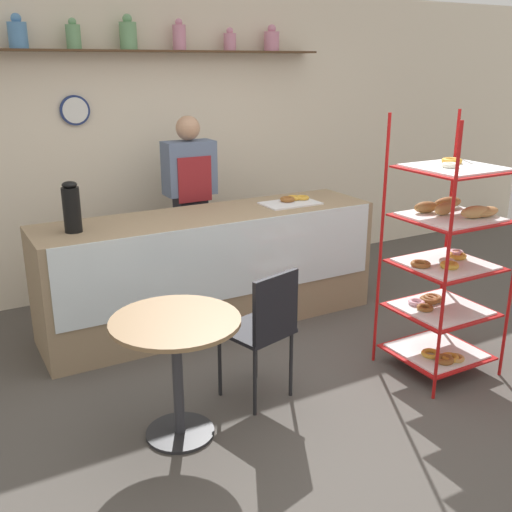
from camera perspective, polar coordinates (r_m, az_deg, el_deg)
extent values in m
plane|color=#4C4742|center=(4.14, 2.78, -11.99)|extent=(14.00, 14.00, 0.00)
cube|color=beige|center=(5.69, -9.46, 10.56)|extent=(10.00, 0.06, 2.70)
cube|color=#4C331E|center=(5.50, -9.34, 18.70)|extent=(3.15, 0.24, 0.02)
cylinder|color=#4C7FB2|center=(5.22, -21.74, 18.94)|extent=(0.14, 0.14, 0.19)
sphere|color=#4C7FB2|center=(5.23, -21.90, 20.26)|extent=(0.08, 0.08, 0.08)
cylinder|color=#669966|center=(5.30, -16.99, 19.33)|extent=(0.12, 0.12, 0.19)
sphere|color=#669966|center=(5.31, -17.11, 20.54)|extent=(0.06, 0.06, 0.06)
cylinder|color=#669966|center=(5.42, -12.07, 19.81)|extent=(0.14, 0.14, 0.22)
sphere|color=#669966|center=(5.43, -12.17, 21.22)|extent=(0.08, 0.08, 0.08)
cylinder|color=#CC7F99|center=(5.58, -7.32, 19.94)|extent=(0.11, 0.11, 0.21)
sphere|color=#CC7F99|center=(5.59, -7.37, 21.22)|extent=(0.06, 0.06, 0.06)
cylinder|color=#CC7F99|center=(5.78, -2.51, 19.70)|extent=(0.11, 0.11, 0.15)
sphere|color=#CC7F99|center=(5.79, -2.52, 20.63)|extent=(0.06, 0.06, 0.06)
cylinder|color=#CC7F99|center=(6.00, 1.50, 19.76)|extent=(0.14, 0.14, 0.17)
sphere|color=#CC7F99|center=(6.00, 1.51, 20.83)|extent=(0.08, 0.08, 0.08)
cylinder|color=navy|center=(5.41, -16.87, 13.14)|extent=(0.25, 0.03, 0.25)
cylinder|color=white|center=(5.39, -16.82, 13.13)|extent=(0.21, 0.00, 0.21)
cube|color=#937A5B|center=(4.86, -4.29, -1.26)|extent=(2.73, 0.67, 0.93)
cube|color=silver|center=(4.52, -2.50, -0.52)|extent=(2.62, 0.01, 0.59)
cylinder|color=#B71414|center=(3.77, 17.68, -1.25)|extent=(0.02, 0.02, 1.76)
cylinder|color=#B71414|center=(4.17, 11.82, 1.08)|extent=(0.02, 0.02, 1.76)
cylinder|color=#B71414|center=(4.59, 17.75, 2.16)|extent=(0.02, 0.02, 1.76)
cube|color=#B71414|center=(4.45, 16.79, -8.74)|extent=(0.60, 0.57, 0.01)
cube|color=white|center=(4.45, 16.80, -8.60)|extent=(0.53, 0.50, 0.01)
torus|color=brown|center=(4.28, 17.50, -9.38)|extent=(0.13, 0.13, 0.04)
torus|color=gold|center=(4.33, 17.99, -9.18)|extent=(0.12, 0.12, 0.03)
torus|color=tan|center=(4.34, 18.49, -9.19)|extent=(0.12, 0.12, 0.03)
torus|color=gold|center=(4.34, 16.30, -8.91)|extent=(0.13, 0.13, 0.03)
cube|color=#B71414|center=(4.32, 17.17, -4.90)|extent=(0.60, 0.57, 0.01)
cube|color=white|center=(4.32, 17.19, -4.75)|extent=(0.53, 0.50, 0.01)
torus|color=brown|center=(4.40, 16.48, -3.88)|extent=(0.13, 0.13, 0.04)
torus|color=brown|center=(4.23, 15.81, -4.76)|extent=(0.11, 0.11, 0.03)
torus|color=#EAB2C1|center=(4.31, 15.05, -4.28)|extent=(0.12, 0.12, 0.03)
torus|color=brown|center=(4.37, 16.16, -4.03)|extent=(0.13, 0.13, 0.04)
cube|color=#B71414|center=(4.21, 17.58, -0.83)|extent=(0.60, 0.57, 0.01)
cube|color=white|center=(4.21, 17.59, -0.68)|extent=(0.53, 0.50, 0.01)
torus|color=brown|center=(4.08, 15.41, -0.74)|extent=(0.13, 0.13, 0.03)
torus|color=gold|center=(4.10, 17.95, -0.84)|extent=(0.12, 0.12, 0.04)
torus|color=silver|center=(4.18, 17.73, -0.49)|extent=(0.11, 0.11, 0.03)
torus|color=#EAB2C1|center=(4.37, 18.49, 0.29)|extent=(0.11, 0.11, 0.04)
torus|color=gold|center=(4.32, 18.58, 0.02)|extent=(0.13, 0.13, 0.03)
cube|color=#B71414|center=(4.12, 18.00, 3.43)|extent=(0.60, 0.57, 0.01)
cube|color=white|center=(4.12, 18.01, 3.60)|extent=(0.53, 0.50, 0.01)
ellipsoid|color=#B27F47|center=(4.16, 21.07, 3.96)|extent=(0.24, 0.12, 0.06)
ellipsoid|color=tan|center=(4.09, 20.14, 3.95)|extent=(0.22, 0.11, 0.08)
ellipsoid|color=olive|center=(4.30, 17.78, 4.85)|extent=(0.24, 0.09, 0.08)
ellipsoid|color=#B27F47|center=(4.12, 17.48, 4.32)|extent=(0.18, 0.10, 0.08)
ellipsoid|color=olive|center=(4.14, 15.89, 4.50)|extent=(0.19, 0.11, 0.08)
cube|color=#B71414|center=(4.06, 18.44, 7.86)|extent=(0.60, 0.57, 0.01)
cube|color=white|center=(4.05, 18.46, 8.03)|extent=(0.53, 0.50, 0.01)
torus|color=gold|center=(4.17, 18.16, 8.62)|extent=(0.13, 0.13, 0.03)
torus|color=silver|center=(3.99, 18.04, 8.23)|extent=(0.11, 0.11, 0.03)
cube|color=#282833|center=(5.39, -6.12, 0.85)|extent=(0.26, 0.19, 0.97)
cube|color=slate|center=(5.22, -6.38, 8.34)|extent=(0.44, 0.22, 0.46)
cube|color=maroon|center=(5.13, -5.84, 7.25)|extent=(0.30, 0.01, 0.38)
sphere|color=tan|center=(5.18, -6.51, 12.02)|extent=(0.21, 0.21, 0.21)
cylinder|color=#262628|center=(3.66, -7.22, -16.31)|extent=(0.40, 0.40, 0.02)
cylinder|color=#333338|center=(3.48, -7.46, -11.52)|extent=(0.06, 0.06, 0.68)
cylinder|color=olive|center=(3.32, -7.70, -6.18)|extent=(0.72, 0.72, 0.02)
cylinder|color=black|center=(4.09, -0.03, -8.73)|extent=(0.02, 0.02, 0.45)
cylinder|color=black|center=(3.90, -3.48, -10.21)|extent=(0.02, 0.02, 0.45)
cylinder|color=black|center=(3.89, 3.35, -10.24)|extent=(0.02, 0.02, 0.45)
cylinder|color=black|center=(3.69, -0.11, -11.93)|extent=(0.02, 0.02, 0.45)
cube|color=black|center=(3.78, -0.07, -7.08)|extent=(0.47, 0.47, 0.03)
cube|color=black|center=(3.58, 1.89, -4.85)|extent=(0.36, 0.12, 0.40)
cylinder|color=black|center=(4.36, -17.14, 4.22)|extent=(0.12, 0.12, 0.32)
ellipsoid|color=black|center=(4.32, -17.35, 6.50)|extent=(0.10, 0.10, 0.05)
cube|color=silver|center=(5.05, 3.28, 5.03)|extent=(0.47, 0.30, 0.01)
torus|color=gold|center=(5.17, 4.42, 5.56)|extent=(0.12, 0.12, 0.03)
torus|color=gold|center=(5.15, 3.60, 5.56)|extent=(0.11, 0.11, 0.03)
torus|color=brown|center=(5.08, 3.00, 5.42)|extent=(0.12, 0.12, 0.04)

